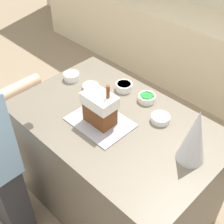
% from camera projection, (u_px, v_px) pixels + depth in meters
% --- Properties ---
extents(ground_plane, '(12.00, 12.00, 0.00)m').
position_uv_depth(ground_plane, '(114.00, 200.00, 2.73)').
color(ground_plane, gray).
extents(kitchen_island, '(1.46, 0.93, 0.95)m').
position_uv_depth(kitchen_island, '(115.00, 166.00, 2.42)').
color(kitchen_island, '#6B6051').
rests_on(kitchen_island, ground_plane).
extents(baking_tray, '(0.42, 0.31, 0.01)m').
position_uv_depth(baking_tray, '(100.00, 122.00, 2.10)').
color(baking_tray, '#9E9EA8').
rests_on(baking_tray, kitchen_island).
extents(gingerbread_house, '(0.22, 0.15, 0.31)m').
position_uv_depth(gingerbread_house, '(100.00, 108.00, 2.02)').
color(gingerbread_house, brown).
rests_on(gingerbread_house, baking_tray).
extents(decorative_tree, '(0.17, 0.17, 0.37)m').
position_uv_depth(decorative_tree, '(195.00, 136.00, 1.75)').
color(decorative_tree, silver).
rests_on(decorative_tree, kitchen_island).
extents(candy_bowl_center_rear, '(0.12, 0.12, 0.04)m').
position_uv_depth(candy_bowl_center_rear, '(91.00, 87.00, 2.38)').
color(candy_bowl_center_rear, silver).
rests_on(candy_bowl_center_rear, kitchen_island).
extents(candy_bowl_beside_tree, '(0.13, 0.13, 0.04)m').
position_uv_depth(candy_bowl_beside_tree, '(160.00, 118.00, 2.10)').
color(candy_bowl_beside_tree, white).
rests_on(candy_bowl_beside_tree, kitchen_island).
extents(candy_bowl_front_corner, '(0.13, 0.13, 0.05)m').
position_uv_depth(candy_bowl_front_corner, '(147.00, 98.00, 2.26)').
color(candy_bowl_front_corner, white).
rests_on(candy_bowl_front_corner, kitchen_island).
extents(candy_bowl_near_tray_left, '(0.13, 0.13, 0.05)m').
position_uv_depth(candy_bowl_near_tray_left, '(124.00, 86.00, 2.37)').
color(candy_bowl_near_tray_left, white).
rests_on(candy_bowl_near_tray_left, kitchen_island).
extents(candy_bowl_far_right, '(0.12, 0.12, 0.05)m').
position_uv_depth(candy_bowl_far_right, '(72.00, 76.00, 2.47)').
color(candy_bowl_far_right, white).
rests_on(candy_bowl_far_right, kitchen_island).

